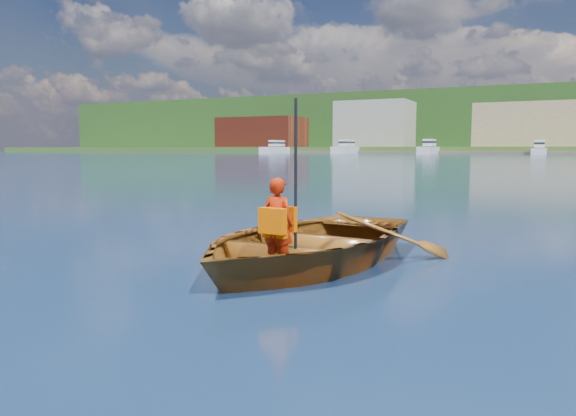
% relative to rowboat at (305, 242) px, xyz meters
% --- Properties ---
extents(ground, '(600.00, 600.00, 0.00)m').
position_rel_rowboat_xyz_m(ground, '(1.21, -0.87, -0.30)').
color(ground, '#152042').
rests_on(ground, ground).
extents(rowboat, '(3.54, 4.63, 0.90)m').
position_rel_rowboat_xyz_m(rowboat, '(0.00, 0.00, 0.00)').
color(rowboat, '#79360E').
rests_on(rowboat, ground).
extents(child_paddler, '(0.43, 0.37, 2.01)m').
position_rel_rowboat_xyz_m(child_paddler, '(0.05, -0.91, 0.36)').
color(child_paddler, '#A41D05').
rests_on(child_paddler, ground).
extents(shoreline, '(400.00, 140.00, 22.00)m').
position_rel_rowboat_xyz_m(shoreline, '(1.21, 235.74, 10.02)').
color(shoreline, '#3C5925').
rests_on(shoreline, ground).
extents(waterfront_buildings, '(202.00, 16.00, 14.00)m').
position_rel_rowboat_xyz_m(waterfront_buildings, '(-6.53, 164.13, 7.45)').
color(waterfront_buildings, maroon).
rests_on(waterfront_buildings, ground).
extents(marina_yachts, '(141.76, 13.36, 4.40)m').
position_rel_rowboat_xyz_m(marina_yachts, '(-9.96, 142.44, 1.14)').
color(marina_yachts, silver).
rests_on(marina_yachts, ground).
extents(hillside_trees, '(308.86, 71.10, 24.19)m').
position_rel_rowboat_xyz_m(hillside_trees, '(-12.65, 245.94, 19.30)').
color(hillside_trees, '#382314').
rests_on(hillside_trees, ground).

